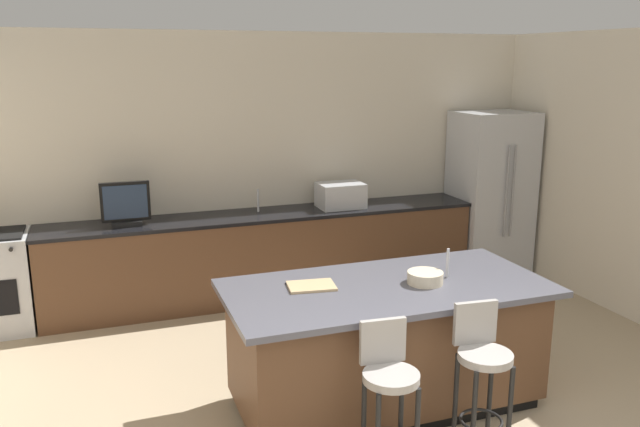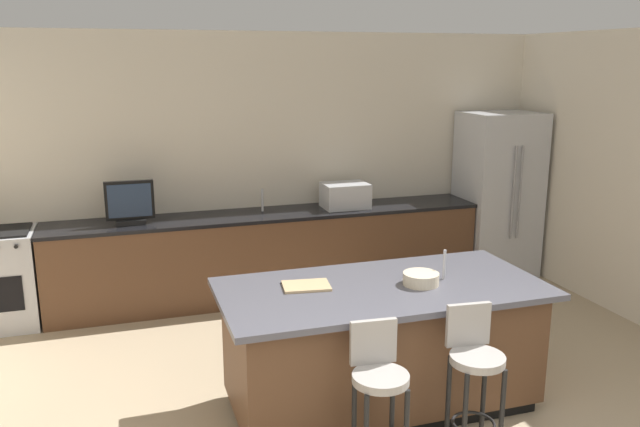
{
  "view_description": "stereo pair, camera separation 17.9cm",
  "coord_description": "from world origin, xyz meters",
  "px_view_note": "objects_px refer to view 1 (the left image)",
  "views": [
    {
      "loc": [
        -1.73,
        -2.09,
        2.48
      ],
      "look_at": [
        0.06,
        2.92,
        1.2
      ],
      "focal_mm": 36.08,
      "sensor_mm": 36.0,
      "label": 1
    },
    {
      "loc": [
        -1.56,
        -2.14,
        2.48
      ],
      "look_at": [
        0.06,
        2.92,
        1.2
      ],
      "focal_mm": 36.08,
      "sensor_mm": 36.0,
      "label": 2
    }
  ],
  "objects_px": {
    "microwave": "(340,195)",
    "fruit_bowl": "(425,278)",
    "bar_stool_right": "(482,367)",
    "tv_monitor": "(126,206)",
    "bar_stool_left": "(389,387)",
    "cutting_board": "(311,286)",
    "cell_phone": "(295,285)",
    "kitchen_island": "(386,344)",
    "refrigerator": "(490,193)"
  },
  "relations": [
    {
      "from": "bar_stool_left",
      "to": "cell_phone",
      "type": "bearing_deg",
      "value": 111.18
    },
    {
      "from": "tv_monitor",
      "to": "bar_stool_left",
      "type": "height_order",
      "value": "tv_monitor"
    },
    {
      "from": "bar_stool_left",
      "to": "cutting_board",
      "type": "bearing_deg",
      "value": 106.39
    },
    {
      "from": "fruit_bowl",
      "to": "cell_phone",
      "type": "height_order",
      "value": "fruit_bowl"
    },
    {
      "from": "tv_monitor",
      "to": "cutting_board",
      "type": "xyz_separation_m",
      "value": [
        1.11,
        -2.23,
        -0.18
      ]
    },
    {
      "from": "refrigerator",
      "to": "cutting_board",
      "type": "height_order",
      "value": "refrigerator"
    },
    {
      "from": "kitchen_island",
      "to": "fruit_bowl",
      "type": "xyz_separation_m",
      "value": [
        0.27,
        -0.06,
        0.5
      ]
    },
    {
      "from": "refrigerator",
      "to": "tv_monitor",
      "type": "relative_size",
      "value": 4.12
    },
    {
      "from": "tv_monitor",
      "to": "fruit_bowl",
      "type": "distance_m",
      "value": 3.09
    },
    {
      "from": "kitchen_island",
      "to": "refrigerator",
      "type": "distance_m",
      "value": 3.46
    },
    {
      "from": "microwave",
      "to": "tv_monitor",
      "type": "relative_size",
      "value": 1.04
    },
    {
      "from": "kitchen_island",
      "to": "microwave",
      "type": "height_order",
      "value": "microwave"
    },
    {
      "from": "microwave",
      "to": "cell_phone",
      "type": "bearing_deg",
      "value": -118.64
    },
    {
      "from": "cell_phone",
      "to": "microwave",
      "type": "bearing_deg",
      "value": 42.09
    },
    {
      "from": "refrigerator",
      "to": "fruit_bowl",
      "type": "relative_size",
      "value": 7.43
    },
    {
      "from": "cutting_board",
      "to": "microwave",
      "type": "bearing_deg",
      "value": 63.99
    },
    {
      "from": "cutting_board",
      "to": "cell_phone",
      "type": "bearing_deg",
      "value": 146.52
    },
    {
      "from": "bar_stool_left",
      "to": "fruit_bowl",
      "type": "xyz_separation_m",
      "value": [
        0.6,
        0.68,
        0.39
      ]
    },
    {
      "from": "bar_stool_right",
      "to": "bar_stool_left",
      "type": "bearing_deg",
      "value": -176.14
    },
    {
      "from": "refrigerator",
      "to": "tv_monitor",
      "type": "height_order",
      "value": "refrigerator"
    },
    {
      "from": "tv_monitor",
      "to": "microwave",
      "type": "bearing_deg",
      "value": 1.33
    },
    {
      "from": "refrigerator",
      "to": "bar_stool_right",
      "type": "bearing_deg",
      "value": -124.56
    },
    {
      "from": "fruit_bowl",
      "to": "cell_phone",
      "type": "bearing_deg",
      "value": 163.59
    },
    {
      "from": "refrigerator",
      "to": "cell_phone",
      "type": "height_order",
      "value": "refrigerator"
    },
    {
      "from": "fruit_bowl",
      "to": "tv_monitor",
      "type": "bearing_deg",
      "value": 128.0
    },
    {
      "from": "kitchen_island",
      "to": "microwave",
      "type": "bearing_deg",
      "value": 76.17
    },
    {
      "from": "tv_monitor",
      "to": "cell_phone",
      "type": "height_order",
      "value": "tv_monitor"
    },
    {
      "from": "microwave",
      "to": "bar_stool_right",
      "type": "distance_m",
      "value": 3.22
    },
    {
      "from": "kitchen_island",
      "to": "refrigerator",
      "type": "bearing_deg",
      "value": 44.06
    },
    {
      "from": "microwave",
      "to": "fruit_bowl",
      "type": "relative_size",
      "value": 1.88
    },
    {
      "from": "bar_stool_left",
      "to": "cell_phone",
      "type": "xyz_separation_m",
      "value": [
        -0.28,
        0.94,
        0.36
      ]
    },
    {
      "from": "tv_monitor",
      "to": "kitchen_island",
      "type": "bearing_deg",
      "value": -55.56
    },
    {
      "from": "cell_phone",
      "to": "cutting_board",
      "type": "bearing_deg",
      "value": -52.74
    },
    {
      "from": "bar_stool_left",
      "to": "cutting_board",
      "type": "height_order",
      "value": "bar_stool_left"
    },
    {
      "from": "microwave",
      "to": "cutting_board",
      "type": "relative_size",
      "value": 1.47
    },
    {
      "from": "bar_stool_left",
      "to": "tv_monitor",
      "type": "bearing_deg",
      "value": 117.02
    },
    {
      "from": "bar_stool_right",
      "to": "cutting_board",
      "type": "relative_size",
      "value": 3.04
    },
    {
      "from": "bar_stool_right",
      "to": "fruit_bowl",
      "type": "height_order",
      "value": "fruit_bowl"
    },
    {
      "from": "bar_stool_left",
      "to": "cell_phone",
      "type": "relative_size",
      "value": 6.4
    },
    {
      "from": "fruit_bowl",
      "to": "cutting_board",
      "type": "xyz_separation_m",
      "value": [
        -0.79,
        0.2,
        -0.03
      ]
    },
    {
      "from": "kitchen_island",
      "to": "tv_monitor",
      "type": "distance_m",
      "value": 2.95
    },
    {
      "from": "microwave",
      "to": "bar_stool_left",
      "type": "height_order",
      "value": "microwave"
    },
    {
      "from": "fruit_bowl",
      "to": "kitchen_island",
      "type": "bearing_deg",
      "value": 168.44
    },
    {
      "from": "kitchen_island",
      "to": "bar_stool_left",
      "type": "distance_m",
      "value": 0.81
    },
    {
      "from": "cell_phone",
      "to": "fruit_bowl",
      "type": "bearing_deg",
      "value": -35.67
    },
    {
      "from": "bar_stool_right",
      "to": "fruit_bowl",
      "type": "relative_size",
      "value": 3.9
    },
    {
      "from": "kitchen_island",
      "to": "bar_stool_left",
      "type": "height_order",
      "value": "bar_stool_left"
    },
    {
      "from": "fruit_bowl",
      "to": "bar_stool_right",
      "type": "bearing_deg",
      "value": -87.14
    },
    {
      "from": "refrigerator",
      "to": "microwave",
      "type": "distance_m",
      "value": 1.87
    },
    {
      "from": "bar_stool_left",
      "to": "bar_stool_right",
      "type": "bearing_deg",
      "value": 3.13
    }
  ]
}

